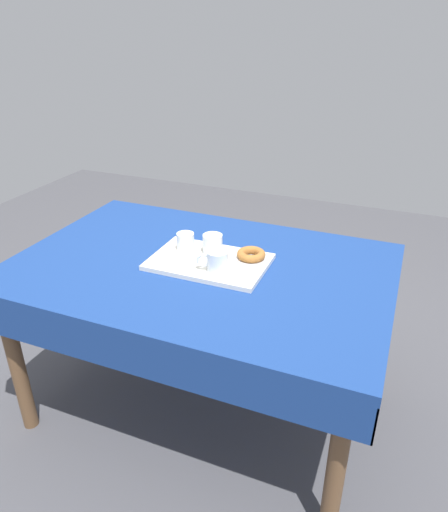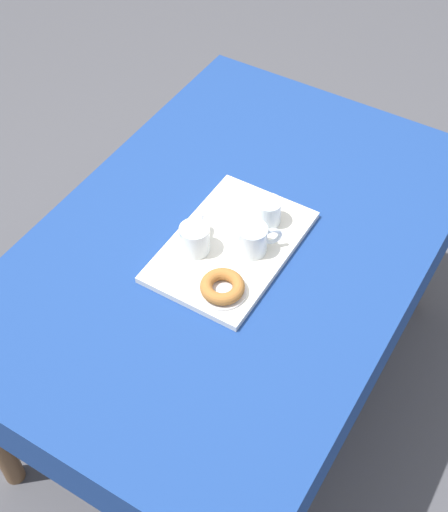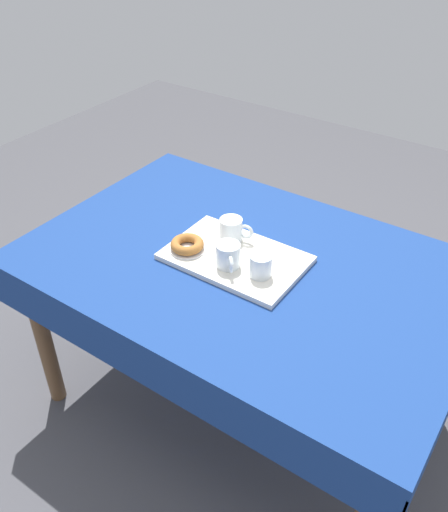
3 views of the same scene
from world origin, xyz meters
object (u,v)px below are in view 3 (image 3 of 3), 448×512
(dining_table, at_px, (245,280))
(tea_mug_right, at_px, (232,230))
(water_glass_near, at_px, (261,266))
(sugar_donut_left, at_px, (187,244))
(tea_mug_left, at_px, (228,256))
(serving_tray, at_px, (235,258))
(donut_plate_left, at_px, (187,249))

(dining_table, xyz_separation_m, tea_mug_right, (-0.10, 0.06, 0.14))
(water_glass_near, bearing_deg, dining_table, 148.16)
(dining_table, relative_size, sugar_donut_left, 13.10)
(dining_table, height_order, water_glass_near, water_glass_near)
(tea_mug_left, relative_size, tea_mug_right, 0.86)
(tea_mug_left, bearing_deg, sugar_donut_left, -177.98)
(serving_tray, bearing_deg, tea_mug_left, -79.56)
(donut_plate_left, bearing_deg, serving_tray, 23.17)
(water_glass_near, bearing_deg, tea_mug_right, 148.58)
(serving_tray, bearing_deg, dining_table, 23.82)
(tea_mug_right, distance_m, water_glass_near, 0.23)
(tea_mug_left, distance_m, tea_mug_right, 0.16)
(dining_table, distance_m, tea_mug_left, 0.16)
(dining_table, bearing_deg, water_glass_near, -31.84)
(serving_tray, xyz_separation_m, water_glass_near, (0.13, -0.04, 0.05))
(serving_tray, distance_m, sugar_donut_left, 0.17)
(serving_tray, relative_size, tea_mug_left, 4.46)
(tea_mug_left, distance_m, donut_plate_left, 0.17)
(serving_tray, distance_m, tea_mug_right, 0.11)
(serving_tray, bearing_deg, water_glass_near, -19.05)
(tea_mug_right, xyz_separation_m, donut_plate_left, (-0.09, -0.14, -0.04))
(donut_plate_left, bearing_deg, sugar_donut_left, 0.00)
(serving_tray, relative_size, donut_plate_left, 3.75)
(water_glass_near, distance_m, sugar_donut_left, 0.28)
(tea_mug_right, bearing_deg, sugar_donut_left, -122.66)
(dining_table, distance_m, tea_mug_right, 0.18)
(dining_table, relative_size, tea_mug_right, 12.49)
(serving_tray, distance_m, tea_mug_left, 0.08)
(tea_mug_right, bearing_deg, water_glass_near, -31.42)
(tea_mug_left, xyz_separation_m, water_glass_near, (0.12, 0.02, -0.00))
(serving_tray, height_order, tea_mug_right, tea_mug_right)
(tea_mug_right, height_order, sugar_donut_left, tea_mug_right)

